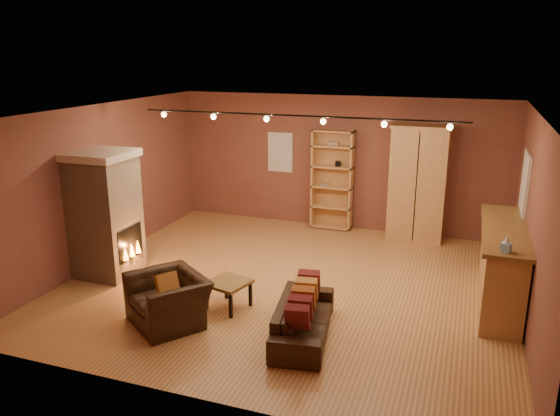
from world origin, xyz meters
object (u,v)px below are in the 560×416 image
at_px(armoire, 418,183).
at_px(bookcase, 333,179).
at_px(loveseat, 304,311).
at_px(coffee_table, 228,285).
at_px(fireplace, 105,214).
at_px(bar_counter, 502,266).
at_px(armchair, 168,292).

bearing_deg(armoire, bookcase, 174.13).
height_order(loveseat, coffee_table, loveseat).
xyz_separation_m(fireplace, bookcase, (2.96, 3.74, 0.01)).
xyz_separation_m(bookcase, loveseat, (0.80, -4.67, -0.72)).
xyz_separation_m(bookcase, armoire, (1.77, -0.18, 0.09)).
relative_size(fireplace, coffee_table, 3.12).
xyz_separation_m(bookcase, bar_counter, (3.29, -2.76, -0.47)).
relative_size(bar_counter, coffee_table, 3.68).
xyz_separation_m(fireplace, loveseat, (3.75, -0.94, -0.71)).
height_order(bar_counter, armchair, bar_counter).
bearing_deg(bar_counter, armchair, -153.28).
height_order(bookcase, armchair, bookcase).
bearing_deg(bookcase, fireplace, -128.33).
xyz_separation_m(fireplace, armoire, (4.72, 3.56, 0.10)).
bearing_deg(loveseat, fireplace, 67.00).
height_order(armchair, coffee_table, armchair).
bearing_deg(armchair, loveseat, 44.56).
bearing_deg(armoire, loveseat, -102.15).
distance_m(armoire, armchair, 5.60).
xyz_separation_m(bookcase, coffee_table, (-0.49, -4.26, -0.71)).
distance_m(fireplace, bar_counter, 6.33).
relative_size(fireplace, bar_counter, 0.85).
bearing_deg(loveseat, bookcase, 0.70).
height_order(bar_counter, coffee_table, bar_counter).
xyz_separation_m(loveseat, armchair, (-1.88, -0.28, 0.11)).
height_order(fireplace, bookcase, fireplace).
xyz_separation_m(armoire, coffee_table, (-2.26, -4.07, -0.80)).
distance_m(bar_counter, loveseat, 3.15).
relative_size(armchair, coffee_table, 1.85).
distance_m(loveseat, coffee_table, 1.36).
relative_size(fireplace, loveseat, 1.20).
distance_m(bookcase, armchair, 5.11).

